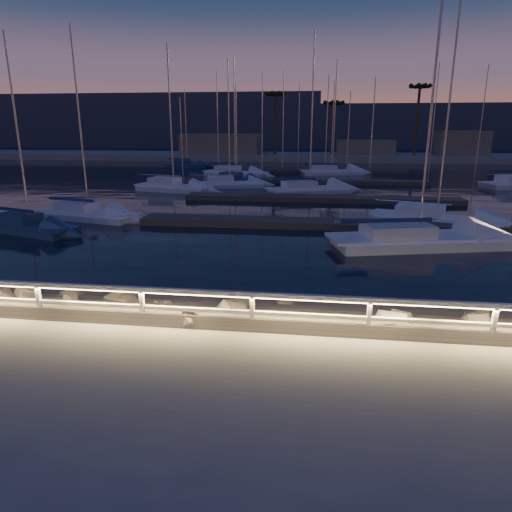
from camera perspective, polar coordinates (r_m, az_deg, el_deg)
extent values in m
plane|color=#A19D91|center=(12.14, 9.03, -9.62)|extent=(400.00, 400.00, 0.00)
cube|color=#A19D91|center=(10.00, 9.32, -16.28)|extent=(240.00, 5.00, 0.20)
cube|color=slate|center=(13.63, 8.84, -8.06)|extent=(240.00, 3.45, 1.29)
plane|color=black|center=(91.16, 7.94, 12.08)|extent=(320.00, 320.00, 0.00)
plane|color=black|center=(12.70, 8.79, -14.51)|extent=(400.00, 400.00, 0.00)
cube|color=white|center=(14.12, -25.49, -5.13)|extent=(0.11, 0.11, 1.00)
cube|color=white|center=(12.77, -14.03, -6.16)|extent=(0.11, 0.11, 1.00)
cube|color=white|center=(12.03, -0.50, -7.05)|extent=(0.11, 0.11, 1.00)
cube|color=white|center=(12.02, 13.94, -7.57)|extent=(0.11, 0.11, 1.00)
cube|color=white|center=(12.73, 27.59, -7.63)|extent=(0.11, 0.11, 1.00)
cube|color=white|center=(11.75, 9.24, -5.21)|extent=(44.00, 0.12, 0.12)
cube|color=white|center=(11.94, 9.13, -7.45)|extent=(44.00, 0.09, 0.09)
cube|color=#E5C667|center=(11.76, 9.23, -5.61)|extent=(44.00, 0.04, 0.03)
sphere|color=slate|center=(14.67, 8.15, -6.87)|extent=(0.99, 0.99, 0.99)
sphere|color=slate|center=(14.06, 21.91, -7.95)|extent=(0.79, 0.79, 0.79)
sphere|color=slate|center=(13.88, -12.01, -6.97)|extent=(0.74, 0.74, 0.74)
cube|color=#5D574D|center=(27.55, 8.30, 4.00)|extent=(22.00, 2.00, 0.40)
cube|color=#5D574D|center=(37.40, 8.17, 7.12)|extent=(22.00, 2.00, 0.40)
cube|color=#5D574D|center=(49.29, 8.08, 9.21)|extent=(22.00, 2.00, 0.40)
cube|color=#5D574D|center=(61.23, 8.02, 10.48)|extent=(22.00, 2.00, 0.40)
cube|color=#A19D91|center=(85.14, 7.97, 12.10)|extent=(160.00, 14.00, 1.20)
cube|color=gray|center=(86.83, -4.29, 13.59)|extent=(14.00, 8.00, 4.00)
cube|color=gray|center=(86.47, 13.44, 12.88)|extent=(10.00, 6.00, 3.00)
cube|color=gray|center=(88.47, 24.15, 12.53)|extent=(8.00, 7.00, 4.60)
cylinder|color=brown|center=(83.32, 2.40, 16.18)|extent=(0.44, 0.44, 10.50)
cylinder|color=brown|center=(84.01, 9.52, 15.47)|extent=(0.44, 0.44, 9.00)
cylinder|color=brown|center=(84.59, 19.46, 15.66)|extent=(0.44, 0.44, 11.50)
cube|color=#323A4E|center=(140.98, 7.96, 15.24)|extent=(220.00, 30.00, 14.00)
cube|color=#323A4E|center=(162.29, -14.58, 15.67)|extent=(120.00, 25.00, 18.00)
cube|color=navy|center=(28.85, -26.31, 2.95)|extent=(6.04, 3.61, 0.49)
cube|color=navy|center=(28.79, -26.39, 3.55)|extent=(6.40, 3.48, 0.13)
cube|color=navy|center=(29.37, -27.43, 4.25)|extent=(2.56, 2.06, 0.57)
cylinder|color=#9E9EA2|center=(28.30, -27.67, 13.59)|extent=(0.11, 0.11, 9.95)
cylinder|color=#9E9EA2|center=(29.61, -28.01, 5.13)|extent=(3.42, 1.19, 0.07)
cube|color=white|center=(30.03, 21.60, 3.93)|extent=(7.59, 4.61, 0.52)
cube|color=white|center=(29.97, 21.67, 4.55)|extent=(8.04, 4.46, 0.14)
cube|color=white|center=(30.01, 19.83, 5.39)|extent=(3.23, 2.61, 0.61)
cylinder|color=#9E9EA2|center=(29.52, 22.96, 16.70)|extent=(0.11, 0.11, 12.50)
cylinder|color=#9E9EA2|center=(29.99, 18.97, 6.38)|extent=(4.28, 1.53, 0.08)
cube|color=white|center=(24.21, 19.59, 1.48)|extent=(8.73, 4.72, 0.56)
cube|color=white|center=(24.13, 19.66, 2.29)|extent=(9.30, 4.48, 0.15)
cube|color=white|center=(23.57, 17.22, 3.08)|extent=(3.64, 2.80, 0.66)
cylinder|color=#9E9EA2|center=(23.63, 21.40, 19.77)|extent=(0.12, 0.12, 14.42)
cylinder|color=#9E9EA2|center=(23.24, 16.02, 4.28)|extent=(5.05, 1.35, 0.08)
cube|color=white|center=(43.36, -10.21, 8.16)|extent=(7.29, 3.92, 0.59)
cube|color=white|center=(43.32, -10.23, 8.65)|extent=(7.76, 3.72, 0.16)
cube|color=white|center=(43.78, -11.35, 9.16)|extent=(3.03, 2.33, 0.70)
cylinder|color=#9E9EA2|center=(43.01, -10.65, 16.76)|extent=(0.13, 0.13, 12.04)
cylinder|color=#9E9EA2|center=(43.99, -11.92, 9.86)|extent=(4.23, 1.13, 0.09)
cube|color=white|center=(31.50, -20.11, 4.59)|extent=(6.65, 3.50, 0.49)
cube|color=white|center=(31.45, -20.17, 5.16)|extent=(7.09, 3.31, 0.13)
cube|color=white|center=(31.97, -21.43, 5.77)|extent=(2.76, 2.10, 0.58)
cylinder|color=#9E9EA2|center=(30.99, -21.18, 15.35)|extent=(0.11, 0.11, 11.00)
cylinder|color=#9E9EA2|center=(32.20, -22.10, 6.58)|extent=(3.87, 0.97, 0.07)
cube|color=white|center=(41.69, 6.71, 7.99)|extent=(7.72, 5.19, 0.53)
cube|color=white|center=(41.65, 6.72, 8.45)|extent=(8.13, 5.10, 0.14)
cube|color=white|center=(41.23, 5.41, 8.89)|extent=(3.36, 2.83, 0.63)
cylinder|color=#9E9EA2|center=(41.33, 7.03, 17.39)|extent=(0.12, 0.12, 12.76)
cylinder|color=#9E9EA2|center=(40.99, 4.76, 9.54)|extent=(4.24, 1.91, 0.08)
cube|color=navy|center=(49.98, -2.39, 9.38)|extent=(5.87, 4.03, 0.48)
cube|color=navy|center=(49.94, -2.40, 9.73)|extent=(6.18, 3.97, 0.13)
cube|color=navy|center=(50.36, -3.14, 10.11)|extent=(2.57, 2.18, 0.56)
cylinder|color=#9E9EA2|center=(49.66, -2.46, 15.42)|extent=(0.10, 0.10, 9.73)
cylinder|color=#9E9EA2|center=(50.54, -3.52, 10.62)|extent=(3.21, 1.52, 0.07)
cube|color=white|center=(45.61, -3.29, 8.75)|extent=(6.80, 3.69, 0.50)
cube|color=white|center=(45.58, -3.29, 9.15)|extent=(7.25, 3.51, 0.14)
cube|color=white|center=(45.49, -4.44, 9.52)|extent=(2.84, 2.19, 0.60)
cylinder|color=#9E9EA2|center=(45.27, -3.41, 16.34)|extent=(0.11, 0.11, 11.23)
cylinder|color=#9E9EA2|center=(45.43, -5.03, 10.08)|extent=(3.94, 1.07, 0.07)
cube|color=white|center=(58.75, 9.50, 10.15)|extent=(7.77, 4.12, 0.53)
cube|color=white|center=(58.72, 9.51, 10.48)|extent=(8.28, 3.90, 0.15)
cube|color=white|center=(58.43, 8.54, 10.83)|extent=(3.23, 2.47, 0.63)
cylinder|color=#9E9EA2|center=(58.49, 9.81, 16.85)|extent=(0.12, 0.12, 12.85)
cylinder|color=#9E9EA2|center=(58.26, 8.06, 11.32)|extent=(4.52, 1.15, 0.08)
cylinder|color=#9E9EA2|center=(51.42, 29.30, 8.95)|extent=(4.98, 1.69, 0.08)
cube|color=navy|center=(68.84, -8.56, 11.00)|extent=(5.89, 2.03, 0.50)
cube|color=navy|center=(68.81, -8.57, 11.26)|extent=(6.37, 1.75, 0.14)
cube|color=navy|center=(69.01, -9.25, 11.51)|extent=(2.30, 1.50, 0.59)
cylinder|color=#9E9EA2|center=(68.61, -8.76, 15.58)|extent=(0.11, 0.11, 10.17)
cylinder|color=#9E9EA2|center=(69.09, -9.60, 11.88)|extent=(3.66, 0.12, 0.07)
cube|color=white|center=(56.19, -2.60, 10.10)|extent=(7.72, 4.30, 0.57)
cube|color=white|center=(56.15, -2.61, 10.47)|extent=(8.21, 4.11, 0.16)
cube|color=white|center=(56.56, -3.56, 10.86)|extent=(3.24, 2.52, 0.68)
cylinder|color=#9E9EA2|center=(55.92, -2.69, 17.08)|extent=(0.12, 0.12, 12.73)
cylinder|color=#9E9EA2|center=(56.75, -4.04, 11.40)|extent=(4.44, 1.29, 0.08)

